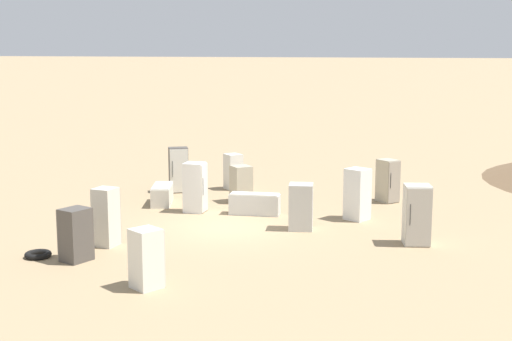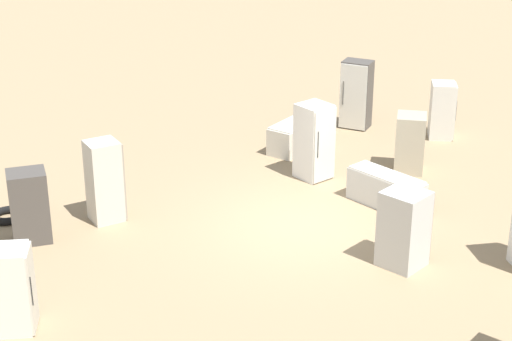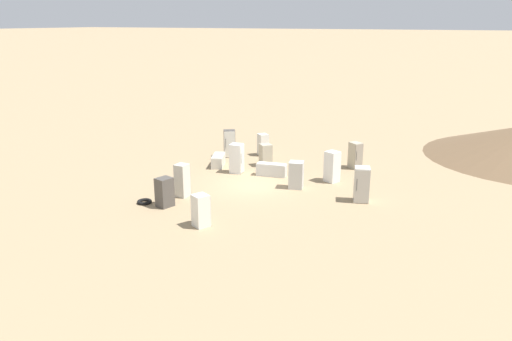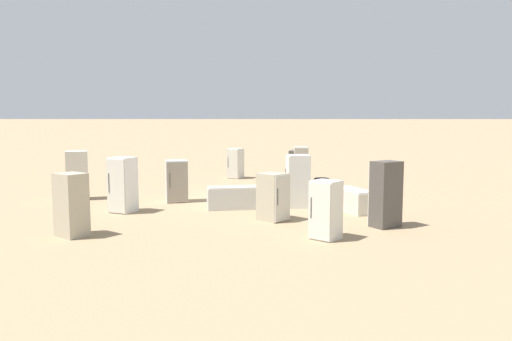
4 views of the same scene
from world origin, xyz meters
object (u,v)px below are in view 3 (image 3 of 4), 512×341
at_px(discarded_fridge_8, 266,155).
at_px(discarded_fridge_10, 201,210).
at_px(discarded_fridge_2, 296,175).
at_px(discarded_fridge_5, 271,170).
at_px(discarded_fridge_12, 332,167).
at_px(scrap_tire, 144,202).
at_px(discarded_fridge_9, 263,145).
at_px(discarded_fridge_1, 182,180).
at_px(discarded_fridge_6, 362,184).
at_px(discarded_fridge_4, 218,160).
at_px(discarded_fridge_11, 230,144).
at_px(discarded_fridge_0, 355,155).
at_px(discarded_fridge_3, 237,158).
at_px(discarded_fridge_7, 164,192).

distance_m(discarded_fridge_8, discarded_fridge_10, 10.25).
relative_size(discarded_fridge_2, discarded_fridge_5, 0.81).
bearing_deg(discarded_fridge_12, scrap_tire, -110.96).
relative_size(discarded_fridge_9, scrap_tire, 1.98).
height_order(discarded_fridge_1, discarded_fridge_9, discarded_fridge_1).
bearing_deg(discarded_fridge_6, discarded_fridge_4, -31.34).
bearing_deg(discarded_fridge_5, discarded_fridge_1, -36.48).
distance_m(discarded_fridge_2, discarded_fridge_11, 7.72).
xyz_separation_m(discarded_fridge_4, discarded_fridge_11, (-0.48, 2.30, 0.56)).
relative_size(discarded_fridge_0, discarded_fridge_2, 1.09).
distance_m(discarded_fridge_9, discarded_fridge_10, 12.72).
bearing_deg(discarded_fridge_12, discarded_fridge_3, -147.96).
xyz_separation_m(discarded_fridge_6, discarded_fridge_12, (-2.39, 2.48, -0.02)).
xyz_separation_m(discarded_fridge_6, discarded_fridge_9, (-8.51, 5.94, -0.16)).
bearing_deg(discarded_fridge_10, discarded_fridge_9, 129.35).
xyz_separation_m(discarded_fridge_1, discarded_fridge_11, (-1.75, 8.02, 0.05)).
distance_m(discarded_fridge_1, discarded_fridge_11, 8.21).
distance_m(discarded_fridge_0, discarded_fridge_6, 6.07).
relative_size(discarded_fridge_3, discarded_fridge_8, 1.27).
bearing_deg(discarded_fridge_6, discarded_fridge_11, -42.22).
bearing_deg(discarded_fridge_11, discarded_fridge_9, -175.40).
distance_m(discarded_fridge_0, discarded_fridge_5, 5.56).
bearing_deg(discarded_fridge_12, discarded_fridge_9, 172.99).
relative_size(discarded_fridge_2, discarded_fridge_8, 1.07).
bearing_deg(discarded_fridge_0, discarded_fridge_6, 55.83).
bearing_deg(discarded_fridge_9, discarded_fridge_1, -51.93).
xyz_separation_m(discarded_fridge_5, discarded_fridge_12, (3.57, 0.58, 0.51)).
bearing_deg(discarded_fridge_2, scrap_tire, -150.93).
xyz_separation_m(discarded_fridge_5, discarded_fridge_11, (-4.39, 2.63, 0.55)).
xyz_separation_m(discarded_fridge_1, scrap_tire, (-1.13, -1.78, -0.80)).
distance_m(discarded_fridge_2, discarded_fridge_3, 4.46).
xyz_separation_m(discarded_fridge_2, discarded_fridge_6, (3.79, -0.47, 0.15)).
relative_size(discarded_fridge_11, scrap_tire, 2.46).
xyz_separation_m(discarded_fridge_10, discarded_fridge_11, (-4.80, 10.96, 0.18)).
height_order(discarded_fridge_0, discarded_fridge_9, discarded_fridge_0).
xyz_separation_m(discarded_fridge_11, discarded_fridge_12, (7.96, -2.05, -0.04)).
xyz_separation_m(discarded_fridge_3, discarded_fridge_6, (8.12, -1.52, 0.01)).
distance_m(discarded_fridge_5, scrap_tire, 8.10).
relative_size(discarded_fridge_10, discarded_fridge_11, 0.81).
xyz_separation_m(discarded_fridge_5, discarded_fridge_10, (0.41, -8.32, 0.37)).
bearing_deg(discarded_fridge_6, discarded_fridge_7, 12.44).
bearing_deg(discarded_fridge_9, discarded_fridge_11, -103.92).
xyz_separation_m(discarded_fridge_4, discarded_fridge_7, (1.33, -7.37, 0.38)).
relative_size(discarded_fridge_4, discarded_fridge_10, 1.22).
height_order(discarded_fridge_8, discarded_fridge_12, discarded_fridge_12).
bearing_deg(discarded_fridge_4, scrap_tire, 68.79).
height_order(discarded_fridge_10, scrap_tire, discarded_fridge_10).
distance_m(discarded_fridge_5, discarded_fridge_11, 5.14).
height_order(discarded_fridge_2, discarded_fridge_10, discarded_fridge_2).
relative_size(discarded_fridge_6, discarded_fridge_9, 1.22).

